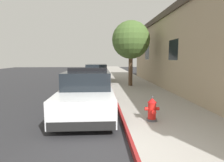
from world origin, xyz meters
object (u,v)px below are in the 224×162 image
(police_cruiser, at_px, (88,92))
(parked_car_silver_ahead, at_px, (97,74))
(fire_hydrant, at_px, (152,109))
(street_tree, at_px, (131,40))

(police_cruiser, xyz_separation_m, parked_car_silver_ahead, (0.15, 8.34, -0.00))
(police_cruiser, height_order, parked_car_silver_ahead, police_cruiser)
(parked_car_silver_ahead, bearing_deg, police_cruiser, -91.05)
(parked_car_silver_ahead, height_order, fire_hydrant, parked_car_silver_ahead)
(police_cruiser, bearing_deg, fire_hydrant, -39.39)
(fire_hydrant, distance_m, street_tree, 7.85)
(fire_hydrant, xyz_separation_m, street_tree, (0.52, 7.33, 2.74))
(parked_car_silver_ahead, relative_size, fire_hydrant, 6.37)
(police_cruiser, relative_size, parked_car_silver_ahead, 1.00)
(parked_car_silver_ahead, xyz_separation_m, fire_hydrant, (1.88, -10.01, -0.23))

